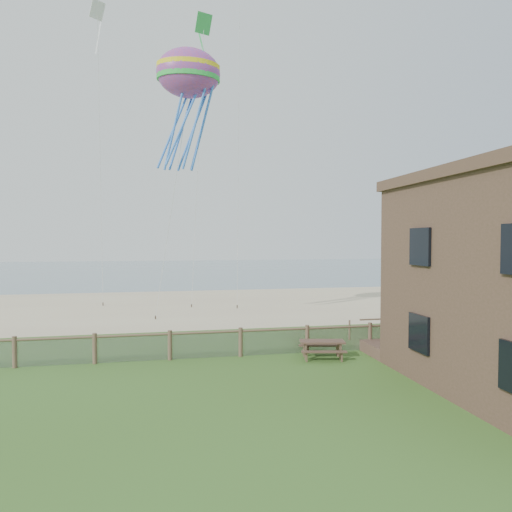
{
  "coord_description": "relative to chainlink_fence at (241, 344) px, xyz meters",
  "views": [
    {
      "loc": [
        -3.18,
        -13.27,
        5.03
      ],
      "look_at": [
        1.08,
        8.0,
        4.27
      ],
      "focal_mm": 32.0,
      "sensor_mm": 36.0,
      "label": 1
    }
  ],
  "objects": [
    {
      "name": "chainlink_fence",
      "position": [
        0.0,
        0.0,
        0.0
      ],
      "size": [
        36.2,
        0.2,
        1.25
      ],
      "primitive_type": null,
      "color": "brown",
      "rests_on": "ground"
    },
    {
      "name": "ocean",
      "position": [
        0.0,
        60.0,
        -0.55
      ],
      "size": [
        160.0,
        68.0,
        0.02
      ],
      "primitive_type": "cube",
      "color": "slate",
      "rests_on": "ground"
    },
    {
      "name": "kite_green",
      "position": [
        -0.61,
        10.92,
        17.68
      ],
      "size": [
        1.85,
        2.22,
        3.01
      ],
      "primitive_type": null,
      "rotation": [
        0.44,
        0.0,
        0.36
      ],
      "color": "green"
    },
    {
      "name": "picnic_table",
      "position": [
        3.35,
        -1.0,
        -0.15
      ],
      "size": [
        2.11,
        1.75,
        0.79
      ],
      "primitive_type": null,
      "rotation": [
        0.0,
        0.0,
        -0.19
      ],
      "color": "brown",
      "rests_on": "ground"
    },
    {
      "name": "octopus_kite",
      "position": [
        -1.79,
        7.13,
        12.05
      ],
      "size": [
        4.3,
        3.75,
        7.38
      ],
      "primitive_type": null,
      "rotation": [
        0.0,
        0.0,
        0.41
      ],
      "color": "#FF3828"
    },
    {
      "name": "ground",
      "position": [
        0.0,
        -6.0,
        -0.55
      ],
      "size": [
        160.0,
        160.0,
        0.0
      ],
      "primitive_type": "plane",
      "color": "#385A1F",
      "rests_on": "ground"
    },
    {
      "name": "sand_beach",
      "position": [
        0.0,
        16.0,
        -0.55
      ],
      "size": [
        72.0,
        20.0,
        0.02
      ],
      "primitive_type": "cube",
      "color": "tan",
      "rests_on": "ground"
    },
    {
      "name": "kite_white",
      "position": [
        -7.49,
        13.09,
        18.93
      ],
      "size": [
        2.09,
        2.17,
        2.92
      ],
      "primitive_type": null,
      "rotation": [
        0.44,
        0.0,
        0.71
      ],
      "color": "white"
    }
  ]
}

